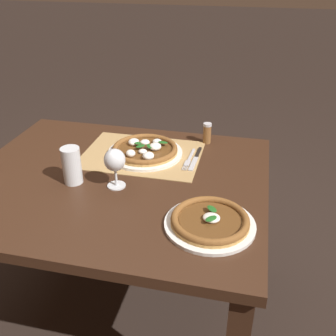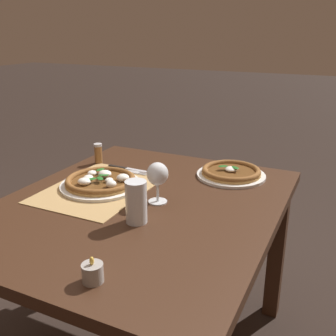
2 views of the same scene
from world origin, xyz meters
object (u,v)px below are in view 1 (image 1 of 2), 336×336
Objects in this scene: pint_glass at (72,166)px; knife at (196,159)px; pizza_far at (210,221)px; pizza_near at (145,150)px; pepper_shaker at (207,133)px; wine_glass at (115,162)px; fork at (189,159)px.

pint_glass is 0.52m from knife.
pizza_far is 1.38× the size of knife.
pepper_shaker is at bearing -143.36° from pizza_near.
pepper_shaker is at bearing -121.37° from wine_glass.
pizza_near is at bearing 0.79° from knife.
knife is at bearing -156.64° from fork.
pizza_near reaches higher than knife.
pint_glass is 0.72× the size of fork.
pizza_near reaches higher than fork.
wine_glass is at bearing -177.26° from pint_glass.
pepper_shaker is (-0.28, -0.46, -0.06)m from wine_glass.
pizza_far is 0.63m from pepper_shaker.
pizza_far is 1.92× the size of wine_glass.
pepper_shaker is (-0.25, -0.18, 0.03)m from pizza_near.
pizza_far is 0.42m from wine_glass.
pepper_shaker is at bearing -97.08° from knife.
pint_glass reaches higher than pepper_shaker.
pepper_shaker is (-0.02, -0.18, 0.04)m from knife.
pint_glass reaches higher than fork.
wine_glass is at bearing 83.01° from pizza_near.
pizza_near is at bearing -96.99° from wine_glass.
pepper_shaker is (-0.45, -0.47, -0.02)m from pint_glass.
knife reaches higher than fork.
pizza_near is at bearing -125.77° from pint_glass.
pepper_shaker reaches higher than pizza_far.
knife is (-0.26, -0.28, -0.10)m from wine_glass.
knife is at bearing -132.69° from wine_glass.
wine_glass is (0.03, 0.28, 0.08)m from pizza_near.
pint_glass is 0.65m from pepper_shaker.
pizza_far is 3.07× the size of pepper_shaker.
pizza_far is 0.57m from pint_glass.
pint_glass is at bearing 34.45° from fork.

